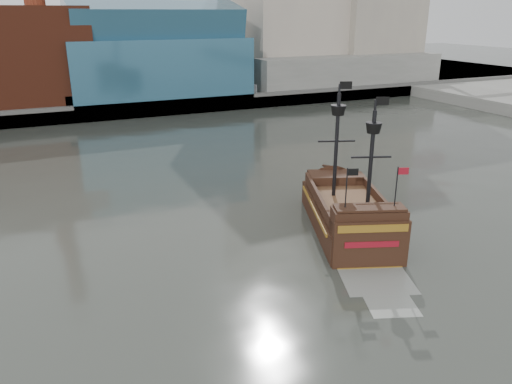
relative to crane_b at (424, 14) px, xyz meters
name	(u,v)px	position (x,y,z in m)	size (l,w,h in m)	color
ground	(305,350)	(-88.23, -92.00, -15.57)	(400.00, 400.00, 0.00)	#2B2E29
promenade_far	(86,89)	(-88.23, 0.00, -14.57)	(220.00, 60.00, 2.00)	slate
seawall	(108,112)	(-88.23, -29.50, -14.27)	(220.00, 1.00, 2.60)	#4C4C49
crane_b	(424,14)	(0.00, 0.00, 0.00)	(19.10, 4.00, 26.25)	slate
pirate_ship	(348,217)	(-77.89, -80.54, -14.48)	(10.14, 16.82, 12.10)	black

